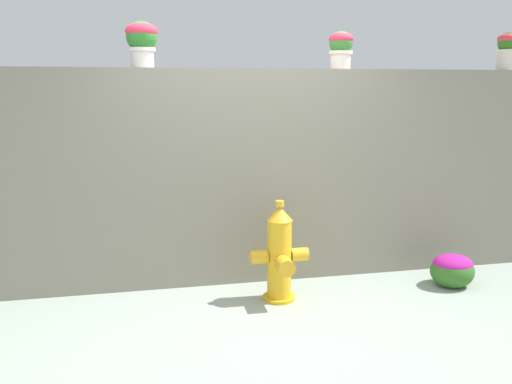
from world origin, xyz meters
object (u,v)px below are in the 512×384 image
Objects in this scene: potted_plant_2 at (341,47)px; flower_bush_left at (452,269)px; fire_hydrant at (280,256)px; potted_plant_1 at (142,39)px; potted_plant_3 at (508,48)px.

potted_plant_2 reaches higher than flower_bush_left.
potted_plant_2 reaches higher than fire_hydrant.
fire_hydrant is 2.16× the size of flower_bush_left.
flower_bush_left is at bearing -35.31° from potted_plant_2.
potted_plant_1 is at bearing -179.61° from potted_plant_2.
potted_plant_2 is at bearing 144.69° from flower_bush_left.
potted_plant_3 reaches higher than potted_plant_2.
fire_hydrant is at bearing 179.63° from flower_bush_left.
fire_hydrant is (1.13, -0.65, -1.90)m from potted_plant_1.
potted_plant_2 is at bearing -179.97° from potted_plant_3.
potted_plant_3 is 0.93× the size of flower_bush_left.
potted_plant_1 is at bearing 150.04° from fire_hydrant.
potted_plant_1 is 1.89m from potted_plant_2.
potted_plant_1 reaches higher than fire_hydrant.
flower_bush_left is (0.95, -0.67, -2.10)m from potted_plant_2.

